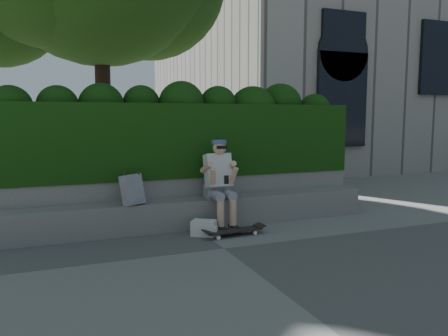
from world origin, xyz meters
name	(u,v)px	position (x,y,z in m)	size (l,w,h in m)	color
ground	(224,249)	(0.00, 0.00, 0.00)	(80.00, 80.00, 0.00)	slate
bench_ledge	(195,213)	(0.00, 1.25, 0.23)	(6.00, 0.45, 0.45)	gray
planter_wall	(186,198)	(0.00, 1.73, 0.38)	(6.00, 0.50, 0.75)	gray
hedge	(182,140)	(0.00, 1.95, 1.35)	(6.00, 1.00, 1.20)	black
person	(219,180)	(0.35, 1.07, 0.75)	(0.40, 0.76, 1.38)	gray
skateboard	(234,231)	(0.37, 0.53, 0.07)	(0.87, 0.27, 0.09)	black
backpack_plaid	(132,190)	(-0.99, 1.15, 0.67)	(0.30, 0.16, 0.45)	#AEAEB3
backpack_ground	(204,228)	(-0.03, 0.72, 0.11)	(0.34, 0.24, 0.22)	silver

